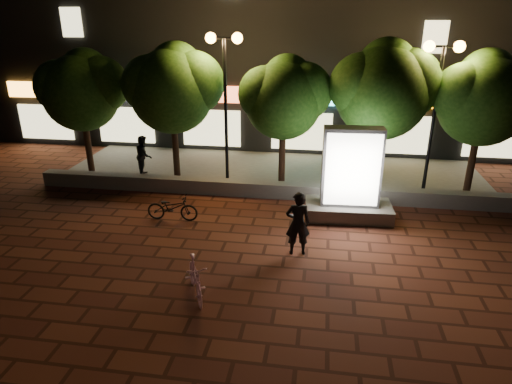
% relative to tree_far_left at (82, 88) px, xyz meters
% --- Properties ---
extents(ground, '(80.00, 80.00, 0.00)m').
position_rel_tree_far_left_xyz_m(ground, '(6.95, -5.46, -3.29)').
color(ground, brown).
rests_on(ground, ground).
extents(retaining_wall, '(16.00, 0.45, 0.50)m').
position_rel_tree_far_left_xyz_m(retaining_wall, '(6.95, -1.46, -3.04)').
color(retaining_wall, slate).
rests_on(retaining_wall, ground).
extents(sidewalk, '(16.00, 5.00, 0.08)m').
position_rel_tree_far_left_xyz_m(sidewalk, '(6.95, 1.04, -3.25)').
color(sidewalk, slate).
rests_on(sidewalk, ground).
extents(building_block, '(28.00, 8.12, 11.30)m').
position_rel_tree_far_left_xyz_m(building_block, '(6.94, 7.53, 1.70)').
color(building_block, black).
rests_on(building_block, ground).
extents(tree_far_left, '(3.36, 2.80, 4.63)m').
position_rel_tree_far_left_xyz_m(tree_far_left, '(0.00, 0.00, 0.00)').
color(tree_far_left, black).
rests_on(tree_far_left, sidewalk).
extents(tree_left, '(3.60, 3.00, 4.89)m').
position_rel_tree_far_left_xyz_m(tree_left, '(3.50, 0.00, 0.15)').
color(tree_left, black).
rests_on(tree_left, sidewalk).
extents(tree_mid, '(3.24, 2.70, 4.50)m').
position_rel_tree_far_left_xyz_m(tree_mid, '(7.50, -0.00, -0.08)').
color(tree_mid, black).
rests_on(tree_mid, sidewalk).
extents(tree_right, '(3.72, 3.10, 5.07)m').
position_rel_tree_far_left_xyz_m(tree_right, '(10.80, 0.00, 0.27)').
color(tree_right, black).
rests_on(tree_right, sidewalk).
extents(tree_far_right, '(3.48, 2.90, 4.76)m').
position_rel_tree_far_left_xyz_m(tree_far_right, '(14.00, 0.00, 0.08)').
color(tree_far_right, black).
rests_on(tree_far_right, sidewalk).
extents(street_lamp_left, '(1.26, 0.36, 5.18)m').
position_rel_tree_far_left_xyz_m(street_lamp_left, '(5.45, -0.26, 0.74)').
color(street_lamp_left, black).
rests_on(street_lamp_left, sidewalk).
extents(street_lamp_right, '(1.26, 0.36, 4.98)m').
position_rel_tree_far_left_xyz_m(street_lamp_right, '(12.45, -0.26, 0.60)').
color(street_lamp_right, black).
rests_on(street_lamp_right, sidewalk).
extents(ad_kiosk, '(2.65, 1.41, 2.81)m').
position_rel_tree_far_left_xyz_m(ad_kiosk, '(9.76, -2.76, -2.16)').
color(ad_kiosk, slate).
rests_on(ad_kiosk, ground).
extents(scooter_pink, '(1.03, 1.53, 0.90)m').
position_rel_tree_far_left_xyz_m(scooter_pink, '(6.29, -7.49, -2.84)').
color(scooter_pink, '#DC95B9').
rests_on(scooter_pink, ground).
extents(rider, '(0.69, 0.51, 1.71)m').
position_rel_tree_far_left_xyz_m(rider, '(8.36, -5.25, -2.44)').
color(rider, black).
rests_on(rider, ground).
extents(scooter_parked, '(1.56, 0.59, 0.81)m').
position_rel_tree_far_left_xyz_m(scooter_parked, '(4.51, -3.77, -2.89)').
color(scooter_parked, black).
rests_on(scooter_parked, ground).
extents(pedestrian, '(0.78, 0.88, 1.52)m').
position_rel_tree_far_left_xyz_m(pedestrian, '(2.21, -0.14, -2.45)').
color(pedestrian, black).
rests_on(pedestrian, sidewalk).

